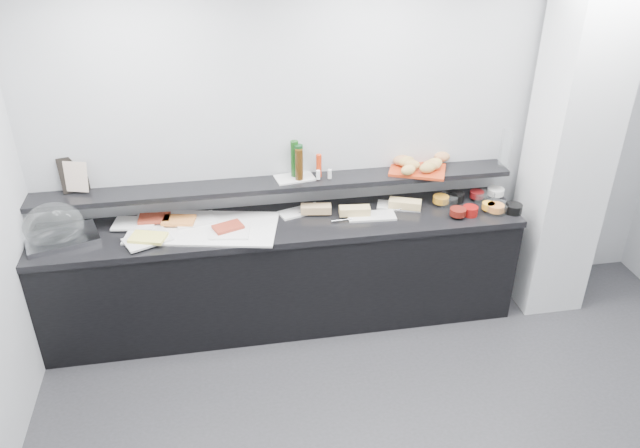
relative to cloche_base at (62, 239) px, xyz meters
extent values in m
cube|color=#AEB1B5|center=(2.26, 0.30, 0.43)|extent=(5.00, 0.02, 2.70)
plane|color=white|center=(2.26, -1.70, 1.78)|extent=(5.00, 5.00, 0.00)
cube|color=silver|center=(3.76, -0.05, 0.43)|extent=(0.50, 0.50, 2.70)
cube|color=black|center=(1.56, 0.00, -0.50)|extent=(3.60, 0.60, 0.85)
cube|color=black|center=(1.56, 0.00, -0.05)|extent=(3.62, 0.62, 0.05)
cube|color=black|center=(1.56, 0.18, 0.21)|extent=(3.60, 0.25, 0.04)
cube|color=#ADAEB4|center=(0.00, 0.00, 0.00)|extent=(0.55, 0.45, 0.04)
ellipsoid|color=silver|center=(-0.04, 0.01, 0.11)|extent=(0.46, 0.35, 0.34)
cube|color=white|center=(0.98, 0.00, -0.01)|extent=(1.15, 0.71, 0.01)
cube|color=white|center=(0.49, 0.13, 0.00)|extent=(0.33, 0.25, 0.01)
cube|color=maroon|center=(0.63, 0.15, 0.02)|extent=(0.24, 0.16, 0.02)
cube|color=white|center=(0.93, 0.11, 0.00)|extent=(0.32, 0.25, 0.01)
cube|color=orange|center=(0.81, 0.09, 0.02)|extent=(0.26, 0.19, 0.02)
cube|color=silver|center=(0.60, -0.12, 0.00)|extent=(0.37, 0.32, 0.01)
cube|color=#FFF063|center=(0.60, -0.12, 0.02)|extent=(0.28, 0.22, 0.02)
cube|color=white|center=(1.17, -0.13, 0.00)|extent=(0.30, 0.23, 0.01)
cube|color=maroon|center=(1.16, -0.07, 0.02)|extent=(0.24, 0.20, 0.02)
cube|color=white|center=(1.72, 0.13, -0.01)|extent=(0.36, 0.24, 0.01)
cube|color=tan|center=(1.83, 0.08, 0.02)|extent=(0.24, 0.12, 0.06)
cylinder|color=silver|center=(1.78, 0.08, 0.00)|extent=(0.16, 0.04, 0.01)
cube|color=silver|center=(2.24, -0.03, -0.01)|extent=(0.37, 0.18, 0.01)
cube|color=#D7B770|center=(2.12, 0.01, 0.02)|extent=(0.24, 0.11, 0.06)
cylinder|color=silver|center=(2.00, -0.07, 0.00)|extent=(0.16, 0.02, 0.01)
cube|color=white|center=(2.49, 0.09, -0.01)|extent=(0.36, 0.24, 0.01)
cube|color=#DEBB74|center=(2.52, 0.05, 0.02)|extent=(0.26, 0.18, 0.06)
cylinder|color=#B5B6BC|center=(2.51, 0.02, 0.00)|extent=(0.16, 0.04, 0.01)
cylinder|color=white|center=(2.87, 0.07, 0.02)|extent=(0.22, 0.22, 0.07)
cylinder|color=orange|center=(2.82, 0.07, 0.03)|extent=(0.16, 0.16, 0.05)
cylinder|color=black|center=(2.95, 0.11, 0.02)|extent=(0.14, 0.14, 0.07)
cylinder|color=#520B0C|center=(3.13, 0.10, 0.03)|extent=(0.13, 0.13, 0.05)
cylinder|color=white|center=(3.18, 0.07, 0.02)|extent=(0.18, 0.18, 0.07)
cylinder|color=white|center=(3.30, 0.13, 0.03)|extent=(0.17, 0.17, 0.05)
cylinder|color=maroon|center=(2.98, -0.13, 0.02)|extent=(0.13, 0.13, 0.07)
cylinder|color=#56120C|center=(2.88, -0.15, 0.03)|extent=(0.14, 0.14, 0.05)
cylinder|color=silver|center=(3.20, -0.11, 0.02)|extent=(0.23, 0.23, 0.07)
cylinder|color=orange|center=(3.18, -0.14, 0.03)|extent=(0.13, 0.13, 0.05)
cylinder|color=black|center=(3.32, -0.15, 0.02)|extent=(0.17, 0.17, 0.07)
cylinder|color=#F8A421|center=(3.14, -0.10, 0.03)|extent=(0.12, 0.12, 0.05)
cube|color=black|center=(0.10, 0.29, 0.36)|extent=(0.20, 0.13, 0.26)
cube|color=beige|center=(0.12, 0.24, 0.36)|extent=(0.19, 0.10, 0.22)
cube|color=white|center=(1.69, 0.22, 0.24)|extent=(0.31, 0.22, 0.01)
cylinder|color=#0F3716|center=(1.73, 0.21, 0.37)|extent=(0.08, 0.08, 0.26)
cylinder|color=#3A230A|center=(1.72, 0.17, 0.36)|extent=(0.07, 0.07, 0.24)
cylinder|color=#123D10|center=(1.70, 0.24, 0.38)|extent=(0.08, 0.08, 0.28)
cylinder|color=red|center=(1.87, 0.19, 0.33)|extent=(0.05, 0.05, 0.18)
cylinder|color=white|center=(1.86, 0.15, 0.28)|extent=(0.04, 0.04, 0.07)
cylinder|color=silver|center=(1.95, 0.15, 0.28)|extent=(0.04, 0.04, 0.07)
cube|color=#B73413|center=(2.65, 0.18, 0.24)|extent=(0.50, 0.43, 0.02)
ellipsoid|color=#AE6E42|center=(2.55, 0.27, 0.29)|extent=(0.15, 0.09, 0.08)
ellipsoid|color=#B58C45|center=(2.57, 0.24, 0.29)|extent=(0.15, 0.12, 0.08)
ellipsoid|color=#C8834C|center=(2.88, 0.28, 0.29)|extent=(0.13, 0.09, 0.08)
ellipsoid|color=tan|center=(2.54, 0.09, 0.29)|extent=(0.14, 0.11, 0.08)
ellipsoid|color=#AC8941|center=(2.70, 0.10, 0.29)|extent=(0.15, 0.11, 0.08)
ellipsoid|color=#B88846|center=(2.75, 0.15, 0.29)|extent=(0.16, 0.12, 0.08)
ellipsoid|color=#B78D45|center=(2.59, 0.17, 0.29)|extent=(0.15, 0.12, 0.08)
ellipsoid|color=gold|center=(2.77, 0.17, 0.29)|extent=(0.16, 0.13, 0.08)
cylinder|color=white|center=(3.34, 0.16, 0.38)|extent=(0.10, 0.10, 0.30)
camera|label=1|loc=(1.15, -4.03, 2.26)|focal=35.00mm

